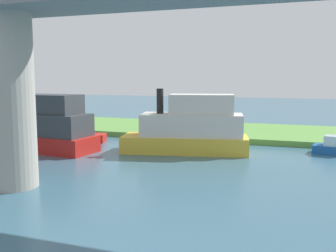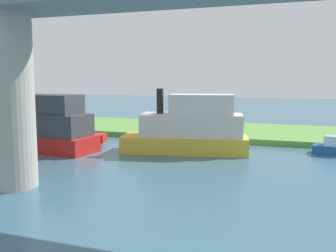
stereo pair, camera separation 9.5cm
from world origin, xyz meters
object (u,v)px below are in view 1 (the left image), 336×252
object	(u,v)px
motorboat_red	(189,129)
person_on_bank	(154,124)
mooring_post	(180,128)
riverboat_paddlewheel	(42,128)
motorboat_white	(77,136)
bridge_pylon	(10,102)

from	to	relation	value
motorboat_red	person_on_bank	bearing A→B (deg)	-50.79
mooring_post	motorboat_red	bearing A→B (deg)	113.61
motorboat_red	riverboat_paddlewheel	size ratio (longest dim) A/B	1.03
motorboat_white	mooring_post	bearing A→B (deg)	-148.46
mooring_post	bridge_pylon	bearing A→B (deg)	79.87
riverboat_paddlewheel	motorboat_red	bearing A→B (deg)	-164.32
bridge_pylon	mooring_post	distance (m)	19.60
bridge_pylon	mooring_post	xyz separation A→B (m)	(-3.39, -18.96, -3.63)
person_on_bank	motorboat_white	distance (m)	7.84
person_on_bank	motorboat_white	xyz separation A→B (m)	(5.33, 5.72, -0.63)
motorboat_white	motorboat_red	bearing A→B (deg)	173.06
person_on_bank	mooring_post	world-z (taller)	person_on_bank
motorboat_white	bridge_pylon	bearing A→B (deg)	109.46
motorboat_red	riverboat_paddlewheel	world-z (taller)	motorboat_red
person_on_bank	motorboat_white	world-z (taller)	person_on_bank
bridge_pylon	riverboat_paddlewheel	xyz separation A→B (m)	(5.26, -9.31, -2.75)
mooring_post	motorboat_red	size ratio (longest dim) A/B	0.09
motorboat_red	motorboat_white	bearing A→B (deg)	-6.94
bridge_pylon	person_on_bank	size ratio (longest dim) A/B	6.62
bridge_pylon	motorboat_red	world-z (taller)	bridge_pylon
person_on_bank	riverboat_paddlewheel	distance (m)	11.77
bridge_pylon	motorboat_white	xyz separation A→B (m)	(4.90, -13.87, -4.03)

